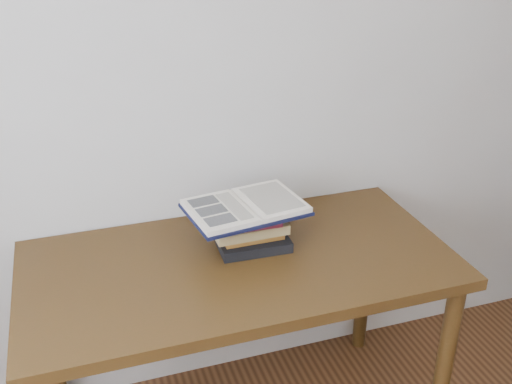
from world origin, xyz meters
name	(u,v)px	position (x,y,z in m)	size (l,w,h in m)	color
desk	(240,284)	(-0.05, 1.38, 0.68)	(1.44, 0.72, 0.77)	#402610
book_stack	(250,229)	(0.01, 1.45, 0.84)	(0.27, 0.19, 0.13)	black
open_book	(246,207)	(0.00, 1.47, 0.92)	(0.42, 0.32, 0.03)	black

